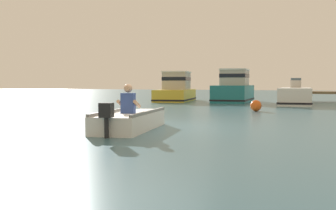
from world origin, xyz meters
The scene contains 6 objects.
ground_plane centered at (0.00, 0.00, 0.00)m, with size 120.00×120.00×0.00m, color #386070.
rowboat_with_person centered at (-0.49, -0.83, 0.25)m, with size 1.60×3.72×1.19m.
moored_boat_yellow centered at (-5.54, 15.36, 0.74)m, with size 2.89×5.19×2.02m.
moored_boat_teal centered at (-1.55, 15.32, 0.81)m, with size 2.36×4.58×2.14m.
moored_boat_white centered at (2.30, 14.56, 0.45)m, with size 2.20×6.57×1.52m.
mooring_buoy centered at (1.30, 7.30, 0.24)m, with size 0.49×0.49×0.49m, color #E55919.
Camera 1 is at (4.41, -10.18, 1.21)m, focal length 43.26 mm.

